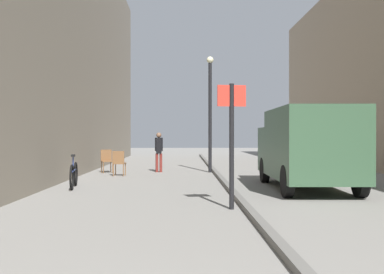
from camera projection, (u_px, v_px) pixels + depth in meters
The scene contains 10 objects.
ground_plane at pixel (173, 186), 13.47m from camera, with size 80.00×80.00×0.00m, color gray.
building_facade_left at pixel (0, 6), 13.34m from camera, with size 3.09×40.00×10.74m, color gray.
kerb_strip at pixel (226, 184), 13.50m from camera, with size 0.16×40.00×0.12m, color #615F5B.
pedestrian_main_foreground at pixel (159, 149), 18.62m from camera, with size 0.33×0.21×1.64m.
delivery_van at pixel (306, 146), 12.77m from camera, with size 2.12×5.17×2.26m.
street_sign_post at pixel (232, 135), 9.31m from camera, with size 0.60×0.11×2.60m.
lamp_post at pixel (210, 106), 18.49m from camera, with size 0.28×0.28×4.76m.
bicycle_leaning at pixel (74, 175), 13.05m from camera, with size 0.29×1.76×0.98m.
cafe_chair_near_window at pixel (119, 161), 16.83m from camera, with size 0.47×0.47×0.94m.
cafe_chair_by_doorway at pixel (107, 159), 18.32m from camera, with size 0.57×0.57×0.94m.
Camera 1 is at (0.29, -1.47, 1.54)m, focal length 42.18 mm.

